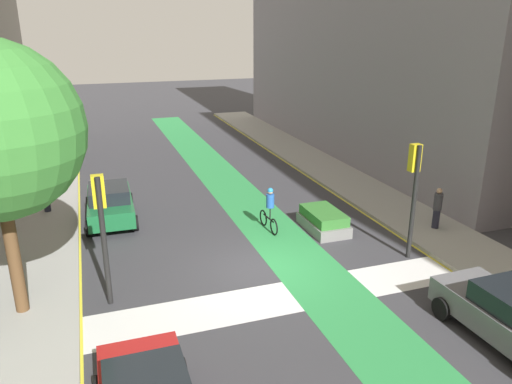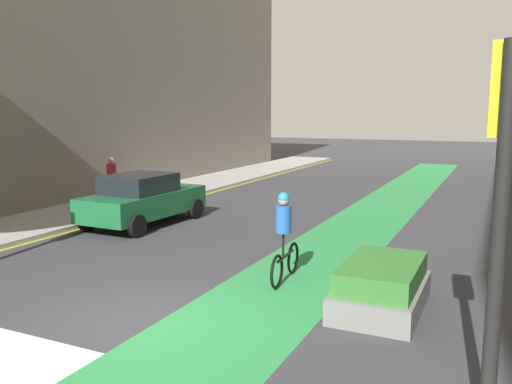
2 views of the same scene
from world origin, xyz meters
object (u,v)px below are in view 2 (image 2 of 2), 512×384
cyclist_in_lane (284,235)px  median_planter (382,287)px  traffic_signal_near_right (504,165)px  pedestrian_sidewalk_left_a (112,181)px  car_green_left_far (143,199)px

cyclist_in_lane → median_planter: cyclist_in_lane is taller
traffic_signal_near_right → cyclist_in_lane: bearing=136.1°
traffic_signal_near_right → pedestrian_sidewalk_left_a: bearing=145.2°
traffic_signal_near_right → median_planter: traffic_signal_near_right is taller
car_green_left_far → pedestrian_sidewalk_left_a: bearing=147.6°
car_green_left_far → pedestrian_sidewalk_left_a: size_ratio=2.51×
median_planter → cyclist_in_lane: bearing=163.0°
median_planter → car_green_left_far: bearing=154.2°
traffic_signal_near_right → cyclist_in_lane: size_ratio=2.22×
car_green_left_far → pedestrian_sidewalk_left_a: pedestrian_sidewalk_left_a is taller
traffic_signal_near_right → pedestrian_sidewalk_left_a: (-12.48, 8.66, -1.88)m
traffic_signal_near_right → median_planter: (-1.79, 3.10, -2.49)m
cyclist_in_lane → pedestrian_sidewalk_left_a: 9.90m
cyclist_in_lane → median_planter: bearing=-17.0°
car_green_left_far → cyclist_in_lane: cyclist_in_lane is taller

